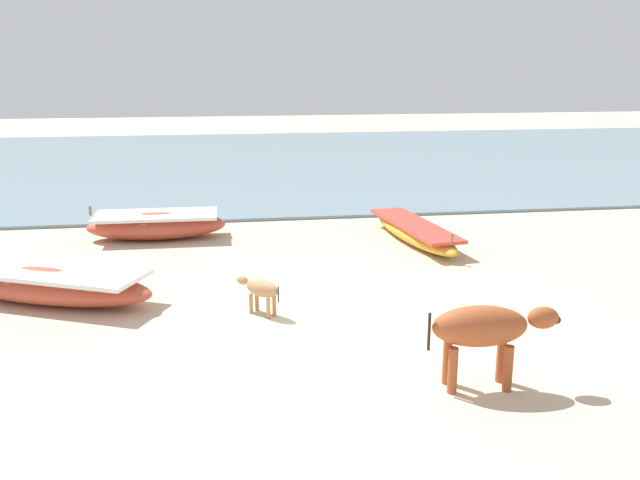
{
  "coord_description": "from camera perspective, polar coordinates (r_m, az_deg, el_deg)",
  "views": [
    {
      "loc": [
        -1.87,
        -9.05,
        3.86
      ],
      "look_at": [
        -0.02,
        3.12,
        0.6
      ],
      "focal_mm": 38.31,
      "sensor_mm": 36.0,
      "label": 1
    }
  ],
  "objects": [
    {
      "name": "fishing_boat_5",
      "position": [
        15.56,
        -13.49,
        1.24
      ],
      "size": [
        3.04,
        1.21,
        0.78
      ],
      "rotation": [
        0.0,
        0.0,
        3.13
      ],
      "color": "#B74733",
      "rests_on": "ground"
    },
    {
      "name": "fishing_boat_4",
      "position": [
        15.06,
        7.91,
        0.71
      ],
      "size": [
        1.33,
        3.83,
        0.6
      ],
      "rotation": [
        0.0,
        0.0,
        4.85
      ],
      "color": "gold",
      "rests_on": "ground"
    },
    {
      "name": "cow_adult_rust",
      "position": [
        8.42,
        13.56,
        -7.25
      ],
      "size": [
        1.62,
        0.55,
        1.04
      ],
      "rotation": [
        0.0,
        0.0,
        6.21
      ],
      "color": "#9E4C28",
      "rests_on": "ground"
    },
    {
      "name": "fishing_boat_2",
      "position": [
        12.13,
        -22.09,
        -3.37
      ],
      "size": [
        4.07,
        2.69,
        0.75
      ],
      "rotation": [
        0.0,
        0.0,
        2.71
      ],
      "color": "#B74733",
      "rests_on": "ground"
    },
    {
      "name": "ground",
      "position": [
        10.01,
        2.82,
        -7.85
      ],
      "size": [
        80.0,
        80.0,
        0.0
      ],
      "primitive_type": "plane",
      "color": "beige"
    },
    {
      "name": "sea_water",
      "position": [
        26.75,
        -4.57,
        6.57
      ],
      "size": [
        60.0,
        20.0,
        0.08
      ],
      "primitive_type": "cube",
      "color": "slate",
      "rests_on": "ground"
    },
    {
      "name": "calf_near_tan",
      "position": [
        10.65,
        -4.97,
        -4.11
      ],
      "size": [
        0.72,
        0.74,
        0.57
      ],
      "rotation": [
        0.0,
        0.0,
        2.33
      ],
      "color": "tan",
      "rests_on": "ground"
    }
  ]
}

